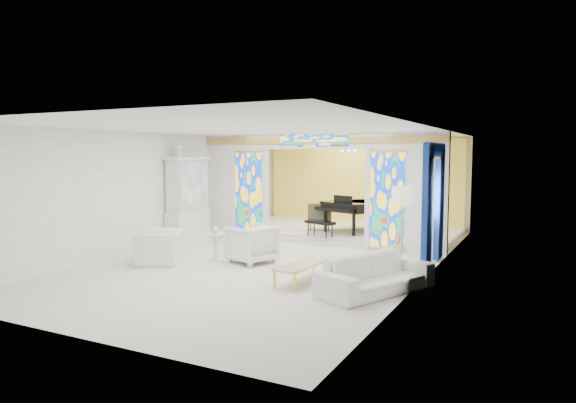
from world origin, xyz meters
The scene contains 24 objects.
floor centered at (0.00, 0.00, 0.00)m, with size 12.00×12.00×0.00m, color silver.
ceiling centered at (0.00, 0.00, 3.00)m, with size 7.00×12.00×0.02m, color white.
wall_back centered at (0.00, 6.00, 1.50)m, with size 7.00×0.02×3.00m, color white.
wall_front centered at (0.00, -6.00, 1.50)m, with size 7.00×0.02×3.00m, color white.
wall_left centered at (-3.50, 0.00, 1.50)m, with size 0.02×12.00×3.00m, color white.
wall_right centered at (3.50, 0.00, 1.50)m, with size 0.02×12.00×3.00m, color white.
partition_wall centered at (0.00, 2.00, 1.65)m, with size 7.00×0.22×3.00m.
stained_glass_left centered at (-2.03, 1.89, 1.30)m, with size 0.90×0.04×2.40m, color gold.
stained_glass_right centered at (2.03, 1.89, 1.30)m, with size 0.90×0.04×2.40m, color gold.
stained_glass_transom centered at (0.00, 1.89, 2.82)m, with size 2.00×0.04×0.34m, color gold.
alcove_platform centered at (0.00, 4.10, 0.09)m, with size 6.80×3.80×0.18m, color silver.
gold_curtain_back centered at (0.00, 5.88, 1.50)m, with size 6.70×0.10×2.90m, color #EBCF52.
chandelier centered at (0.20, 4.00, 2.55)m, with size 0.48×0.48×0.30m, color #DDBB4D.
blue_drapes centered at (3.40, 0.70, 1.58)m, with size 0.14×1.85×2.65m.
china_cabinet centered at (-3.22, 0.60, 1.17)m, with size 0.56×1.46×2.72m.
armchair_left centered at (-2.14, -1.79, 0.36)m, with size 1.12×0.98×0.73m, color white.
armchair_right centered at (-0.32, -0.81, 0.43)m, with size 0.92×0.95×0.86m, color white.
sofa centered at (2.95, -2.01, 0.33)m, with size 2.27×0.89×0.66m, color white.
side_table centered at (-1.16, -1.04, 0.43)m, with size 0.55×0.55×0.65m.
vase centered at (-1.16, -1.04, 0.75)m, with size 0.18×0.18×0.18m, color white.
coffee_table centered at (1.48, -1.83, 0.34)m, with size 0.61×1.70×0.37m.
floor_lamp centered at (2.96, -0.27, 1.52)m, with size 0.45×0.45×1.79m.
grand_piano centered at (0.72, 3.68, 0.92)m, with size 2.32×2.84×1.09m.
tv_console centered at (-0.45, 3.35, 0.71)m, with size 0.83×0.71×0.81m.
Camera 1 is at (5.60, -10.68, 2.46)m, focal length 32.00 mm.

